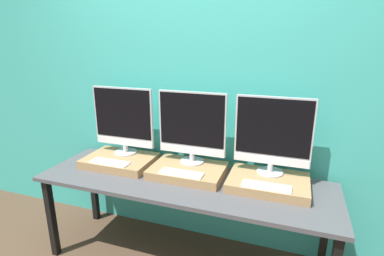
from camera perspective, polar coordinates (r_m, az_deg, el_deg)
wall_back at (r=2.40m, az=1.60°, el=7.01°), size 8.00×0.04×2.60m
workbench at (r=2.25m, az=-1.68°, el=-11.35°), size 2.16×0.66×0.71m
wooden_riser_left at (r=2.55m, az=-13.55°, el=-6.03°), size 0.55×0.40×0.06m
monitor_left at (r=2.51m, az=-12.94°, el=1.61°), size 0.53×0.19×0.56m
keyboard_left at (r=2.43m, az=-15.35°, el=-6.31°), size 0.32×0.10×0.01m
wooden_riser_center at (r=2.30m, az=-0.78°, el=-8.11°), size 0.55×0.40×0.06m
monitor_center at (r=2.26m, az=-0.01°, el=0.36°), size 0.53×0.19×0.56m
keyboard_center at (r=2.16m, az=-2.04°, el=-8.60°), size 0.32×0.10×0.01m
wooden_riser_right at (r=2.19m, az=14.29°, el=-10.02°), size 0.55×0.40×0.06m
monitor_right at (r=2.15m, az=15.15°, el=-1.13°), size 0.53×0.19×0.56m
keyboard_right at (r=2.05m, az=14.00°, el=-10.70°), size 0.32×0.10×0.01m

